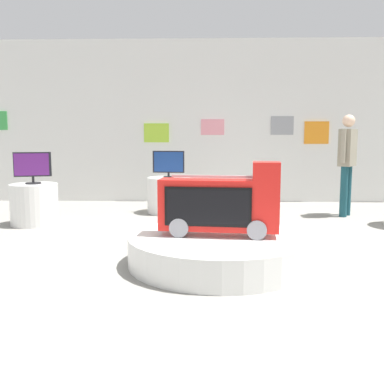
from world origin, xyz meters
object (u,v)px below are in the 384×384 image
object	(u,v)px
main_display_pedestal	(218,250)
tv_on_left_rear	(32,166)
shopper_browsing_near_truck	(347,157)
display_pedestal_center_rear	(169,195)
display_pedestal_left_rear	(34,204)
tv_on_center_rear	(169,163)
novelty_firetruck_tv	(221,205)

from	to	relation	value
main_display_pedestal	tv_on_left_rear	bearing A→B (deg)	143.67
main_display_pedestal	shopper_browsing_near_truck	size ratio (longest dim) A/B	1.11
tv_on_left_rear	shopper_browsing_near_truck	bearing A→B (deg)	9.89
tv_on_left_rear	shopper_browsing_near_truck	world-z (taller)	shopper_browsing_near_truck
main_display_pedestal	display_pedestal_center_rear	size ratio (longest dim) A/B	2.50
display_pedestal_left_rear	display_pedestal_center_rear	world-z (taller)	same
tv_on_center_rear	novelty_firetruck_tv	bearing A→B (deg)	-75.67
display_pedestal_left_rear	tv_on_left_rear	world-z (taller)	tv_on_left_rear
novelty_firetruck_tv	display_pedestal_center_rear	size ratio (longest dim) A/B	1.67
tv_on_left_rear	display_pedestal_center_rear	size ratio (longest dim) A/B	0.71
display_pedestal_center_rear	display_pedestal_left_rear	bearing A→B (deg)	-150.45
display_pedestal_left_rear	shopper_browsing_near_truck	xyz separation A→B (m)	(4.86, 0.84, 0.66)
novelty_firetruck_tv	display_pedestal_center_rear	bearing A→B (deg)	104.31
display_pedestal_center_rear	tv_on_center_rear	bearing A→B (deg)	-83.52
novelty_firetruck_tv	main_display_pedestal	bearing A→B (deg)	157.30
display_pedestal_left_rear	tv_on_center_rear	world-z (taller)	tv_on_center_rear
novelty_firetruck_tv	shopper_browsing_near_truck	bearing A→B (deg)	52.65
display_pedestal_center_rear	tv_on_center_rear	world-z (taller)	tv_on_center_rear
main_display_pedestal	display_pedestal_left_rear	bearing A→B (deg)	143.60
main_display_pedestal	novelty_firetruck_tv	world-z (taller)	novelty_firetruck_tv
display_pedestal_left_rear	shopper_browsing_near_truck	distance (m)	4.97
novelty_firetruck_tv	shopper_browsing_near_truck	size ratio (longest dim) A/B	0.74
novelty_firetruck_tv	display_pedestal_left_rear	size ratio (longest dim) A/B	1.78
shopper_browsing_near_truck	novelty_firetruck_tv	bearing A→B (deg)	-127.35
main_display_pedestal	tv_on_center_rear	distance (m)	3.23
tv_on_left_rear	display_pedestal_center_rear	world-z (taller)	tv_on_left_rear
novelty_firetruck_tv	display_pedestal_center_rear	world-z (taller)	novelty_firetruck_tv
display_pedestal_center_rear	tv_on_left_rear	bearing A→B (deg)	-150.37
main_display_pedestal	shopper_browsing_near_truck	distance (m)	3.65
tv_on_left_rear	tv_on_center_rear	world-z (taller)	tv_on_left_rear
tv_on_left_rear	tv_on_center_rear	xyz separation A→B (m)	(1.92, 1.09, -0.01)
tv_on_left_rear	display_pedestal_left_rear	bearing A→B (deg)	74.83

